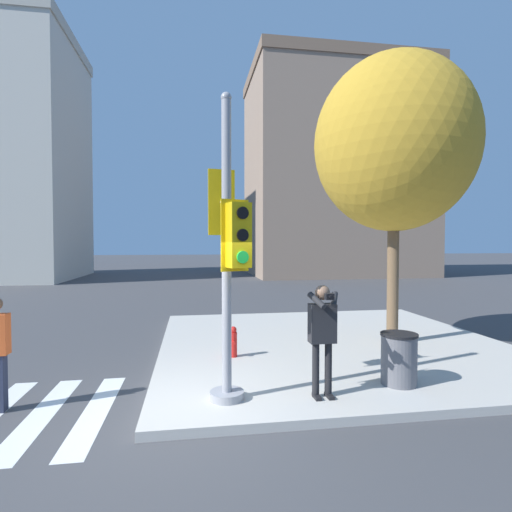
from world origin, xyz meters
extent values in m
plane|color=#424244|center=(0.00, 0.00, 0.00)|extent=(160.00, 160.00, 0.00)
cube|color=#BCB7AD|center=(3.50, 3.50, 0.07)|extent=(8.00, 8.00, 0.14)
cube|color=silver|center=(-1.20, 0.58, 0.00)|extent=(0.37, 2.87, 0.01)
cube|color=silver|center=(-1.95, 0.58, 0.00)|extent=(0.37, 2.87, 0.01)
cylinder|color=#939399|center=(0.72, 0.38, 0.20)|extent=(0.52, 0.52, 0.12)
cylinder|color=#939399|center=(0.72, 0.38, 2.42)|extent=(0.14, 0.14, 4.33)
sphere|color=#939399|center=(0.72, 0.38, 4.63)|extent=(0.16, 0.16, 0.16)
cylinder|color=#939399|center=(0.69, 0.57, 3.12)|extent=(0.09, 0.25, 0.05)
cube|color=#E5B70C|center=(0.65, 0.81, 3.12)|extent=(0.34, 0.29, 0.90)
cube|color=#E5B70C|center=(0.67, 0.68, 3.12)|extent=(0.42, 0.09, 1.02)
cylinder|color=black|center=(0.63, 0.94, 3.42)|extent=(0.17, 0.06, 0.17)
cylinder|color=black|center=(0.63, 0.94, 3.12)|extent=(0.17, 0.06, 0.17)
cylinder|color=green|center=(0.63, 0.94, 2.82)|extent=(0.17, 0.06, 0.17)
cylinder|color=#939399|center=(0.78, 0.19, 2.60)|extent=(0.12, 0.25, 0.05)
cube|color=#E5B70C|center=(0.85, -0.04, 2.60)|extent=(0.36, 0.32, 0.90)
cube|color=#E5B70C|center=(0.81, 0.08, 2.60)|extent=(0.41, 0.15, 1.02)
cylinder|color=black|center=(0.89, -0.17, 2.90)|extent=(0.17, 0.08, 0.17)
cylinder|color=black|center=(0.89, -0.17, 2.60)|extent=(0.17, 0.08, 0.17)
cylinder|color=green|center=(0.89, -0.17, 2.30)|extent=(0.17, 0.08, 0.17)
cube|color=black|center=(2.07, 0.19, 0.16)|extent=(0.09, 0.24, 0.05)
cube|color=black|center=(2.27, 0.19, 0.16)|extent=(0.09, 0.24, 0.05)
cylinder|color=black|center=(2.07, 0.25, 0.56)|extent=(0.11, 0.11, 0.83)
cylinder|color=black|center=(2.27, 0.25, 0.56)|extent=(0.11, 0.11, 0.83)
cube|color=#232326|center=(2.17, 0.25, 1.27)|extent=(0.40, 0.22, 0.59)
sphere|color=#8C664C|center=(2.17, 0.25, 1.74)|extent=(0.23, 0.23, 0.23)
cube|color=black|center=(2.17, -0.06, 1.72)|extent=(0.12, 0.10, 0.09)
cylinder|color=black|center=(2.17, -0.13, 1.72)|extent=(0.06, 0.08, 0.06)
cylinder|color=#232326|center=(2.03, 0.11, 1.64)|extent=(0.23, 0.35, 0.23)
cylinder|color=#232326|center=(2.30, 0.11, 1.64)|extent=(0.23, 0.35, 0.23)
cylinder|color=brown|center=(4.84, 3.12, 1.82)|extent=(0.26, 0.26, 3.36)
ellipsoid|color=#BC8E28|center=(4.84, 3.12, 4.78)|extent=(3.67, 3.67, 4.04)
cylinder|color=red|center=(1.04, 2.59, 0.39)|extent=(0.16, 0.16, 0.51)
sphere|color=red|center=(1.04, 2.59, 0.70)|extent=(0.14, 0.14, 0.14)
cylinder|color=red|center=(1.04, 2.48, 0.45)|extent=(0.07, 0.06, 0.07)
cylinder|color=#5B5B60|center=(3.60, 0.56, 0.55)|extent=(0.58, 0.58, 0.81)
cylinder|color=black|center=(3.60, 0.56, 0.97)|extent=(0.61, 0.61, 0.04)
cube|color=gray|center=(11.34, 24.91, 7.58)|extent=(13.08, 9.37, 15.15)
cube|color=#7A604C|center=(11.34, 24.91, 15.55)|extent=(13.28, 9.57, 0.80)
camera|label=1|loc=(0.22, -5.55, 2.49)|focal=28.00mm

